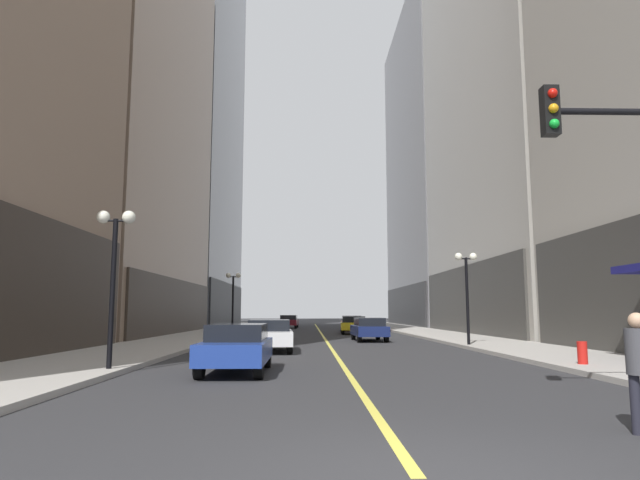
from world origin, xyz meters
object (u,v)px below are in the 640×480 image
Objects in this scene: street_lamp_left_far at (233,289)px; car_yellow at (353,324)px; pedestrian_with_orange_bag at (639,363)px; car_navy at (369,328)px; car_white at (269,334)px; street_lamp_right_mid at (467,278)px; street_lamp_left_near at (114,253)px; car_maroon at (289,321)px; fire_hydrant_right at (583,355)px; car_blue at (237,346)px; car_red at (351,323)px.

car_yellow is at bearing 16.40° from street_lamp_left_far.
pedestrian_with_orange_bag reaches higher than car_yellow.
car_navy is at bearing -41.82° from street_lamp_left_far.
car_white is 1.02× the size of street_lamp_right_mid.
car_navy and car_yellow have the same top height.
street_lamp_left_near is at bearing -140.20° from street_lamp_right_mid.
street_lamp_left_near is at bearing -90.00° from street_lamp_left_far.
car_maroon is (-0.27, 33.78, -0.00)m from car_white.
street_lamp_right_mid is at bearing 39.80° from street_lamp_left_near.
street_lamp_left_far is at bearing 132.74° from street_lamp_right_mid.
fire_hydrant_right is (3.45, 8.52, -0.55)m from pedestrian_with_orange_bag.
car_blue is at bearing -175.97° from fire_hydrant_right.
car_blue is at bearing -82.10° from street_lamp_left_far.
car_navy is at bearing 123.70° from street_lamp_right_mid.
car_yellow is at bearing 78.52° from car_blue.
car_red is at bearing 98.95° from street_lamp_right_mid.
street_lamp_right_mid is at bearing 47.70° from car_blue.
street_lamp_left_near is 1.00× the size of street_lamp_left_far.
car_yellow is 17.11m from street_lamp_right_mid.
car_yellow is at bearing -70.37° from car_maroon.
car_navy is 26.14m from car_maroon.
street_lamp_left_near reaches higher than car_maroon.
street_lamp_right_mid reaches higher than car_yellow.
street_lamp_left_near is 13.64m from fire_hydrant_right.
fire_hydrant_right is (13.30, -23.52, -2.86)m from street_lamp_left_far.
car_yellow is 0.99× the size of street_lamp_left_far.
car_yellow is (-0.03, 10.50, 0.00)m from car_navy.
street_lamp_right_mid is (3.97, -5.95, 2.54)m from car_navy.
fire_hydrant_right is (9.94, 0.70, -0.32)m from car_blue.
street_lamp_left_far is (-8.81, -2.59, 2.54)m from car_yellow.
car_blue is 17.21m from car_navy.
car_red is 32.89m from fire_hydrant_right.
fire_hydrant_right is at bearing 4.28° from street_lamp_left_near.
car_maroon is 18.18m from street_lamp_left_far.
car_white is at bearing -77.07° from street_lamp_left_far.
car_maroon is at bearing 101.93° from car_navy.
car_navy is at bearing -78.07° from car_maroon.
car_yellow is at bearing 91.72° from pedestrian_with_orange_bag.
car_yellow is at bearing -93.31° from car_red.
car_yellow is at bearing 99.76° from fire_hydrant_right.
car_maroon reaches higher than fire_hydrant_right.
street_lamp_right_mid is (2.95, 18.19, 2.30)m from pedestrian_with_orange_bag.
street_lamp_left_near reaches higher than car_blue.
street_lamp_right_mid is (9.10, 2.25, 2.54)m from car_white.
car_blue is at bearing -99.91° from car_red.
car_white is 1.02× the size of street_lamp_left_far.
car_navy is (5.14, 8.20, -0.00)m from car_white.
car_navy is 17.01m from car_red.
street_lamp_left_far is (-3.70, 16.10, 2.54)m from car_white.
street_lamp_left_near is at bearing -108.00° from car_yellow.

